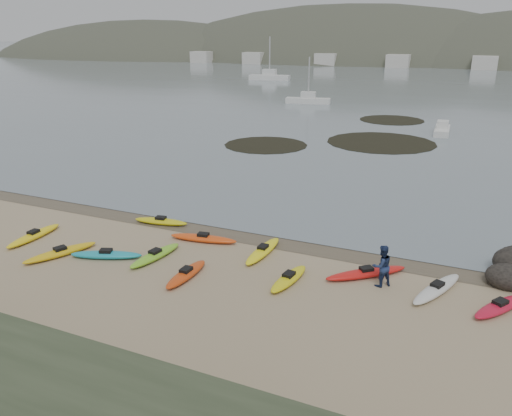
% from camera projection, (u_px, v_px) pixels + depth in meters
% --- Properties ---
extents(ground, '(600.00, 600.00, 0.00)m').
position_uv_depth(ground, '(256.00, 234.00, 26.76)').
color(ground, tan).
rests_on(ground, ground).
extents(wet_sand, '(60.00, 60.00, 0.00)m').
position_uv_depth(wet_sand, '(254.00, 236.00, 26.50)').
color(wet_sand, brown).
rests_on(wet_sand, ground).
extents(water, '(1200.00, 1200.00, 0.00)m').
position_uv_depth(water, '(469.00, 52.00, 285.47)').
color(water, slate).
rests_on(water, ground).
extents(kayaks, '(23.77, 7.93, 0.34)m').
position_uv_depth(kayaks, '(219.00, 258.00, 23.52)').
color(kayaks, teal).
rests_on(kayaks, ground).
extents(person_east, '(1.13, 1.13, 1.85)m').
position_uv_depth(person_east, '(382.00, 266.00, 21.02)').
color(person_east, navy).
rests_on(person_east, ground).
extents(kelp_mats, '(19.23, 27.78, 0.04)m').
position_uv_depth(kelp_mats, '(356.00, 136.00, 52.20)').
color(kelp_mats, black).
rests_on(kelp_mats, water).
extents(moored_boats, '(96.86, 76.90, 1.31)m').
position_uv_depth(moored_boats, '(468.00, 88.00, 93.57)').
color(moored_boats, silver).
rests_on(moored_boats, ground).
extents(far_town, '(199.00, 5.00, 4.00)m').
position_uv_depth(far_town, '(471.00, 63.00, 148.84)').
color(far_town, beige).
rests_on(far_town, ground).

